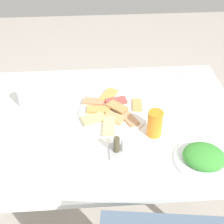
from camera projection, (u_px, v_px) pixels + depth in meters
ground_plane at (111, 207)px, 1.89m from camera, size 6.00×6.00×0.00m
dining_table at (111, 130)px, 1.49m from camera, size 1.22×0.90×0.70m
pide_platter at (112, 111)px, 1.48m from camera, size 0.33×0.35×0.04m
salad_plate_greens at (204, 158)px, 1.23m from camera, size 0.23×0.23×0.07m
soda_can at (155, 124)px, 1.33m from camera, size 0.07×0.07×0.12m
drinking_glass at (24, 97)px, 1.51m from camera, size 0.06×0.06×0.09m
paper_napkin at (195, 78)px, 1.71m from camera, size 0.14×0.14×0.00m
fork at (195, 76)px, 1.73m from camera, size 0.19×0.09×0.00m
spoon at (196, 80)px, 1.70m from camera, size 0.17×0.08×0.00m
condiment_caddy at (120, 148)px, 1.27m from camera, size 0.09×0.09×0.08m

